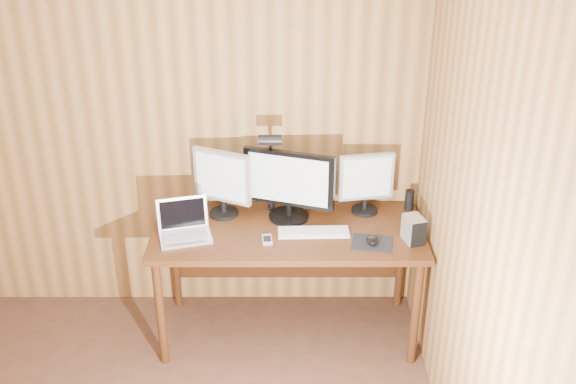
{
  "coord_description": "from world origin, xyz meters",
  "views": [
    {
      "loc": [
        0.92,
        -1.83,
        2.73
      ],
      "look_at": [
        0.93,
        1.58,
        1.02
      ],
      "focal_mm": 42.0,
      "sensor_mm": 36.0,
      "label": 1
    }
  ],
  "objects_px": {
    "monitor_center": "(289,184)",
    "speaker": "(409,200)",
    "monitor_right": "(366,182)",
    "desk": "(288,240)",
    "laptop": "(184,227)",
    "keyboard": "(314,232)",
    "desk_lamp": "(271,161)",
    "phone": "(267,240)",
    "mouse": "(372,240)",
    "hard_drive": "(414,229)",
    "monitor_left": "(222,181)"
  },
  "relations": [
    {
      "from": "monitor_center",
      "to": "speaker",
      "type": "relative_size",
      "value": 4.09
    },
    {
      "from": "monitor_center",
      "to": "monitor_right",
      "type": "distance_m",
      "value": 0.48
    },
    {
      "from": "desk",
      "to": "laptop",
      "type": "height_order",
      "value": "laptop"
    },
    {
      "from": "monitor_right",
      "to": "keyboard",
      "type": "bearing_deg",
      "value": -150.44
    },
    {
      "from": "desk_lamp",
      "to": "phone",
      "type": "bearing_deg",
      "value": -78.3
    },
    {
      "from": "monitor_center",
      "to": "keyboard",
      "type": "relative_size",
      "value": 1.3
    },
    {
      "from": "mouse",
      "to": "desk_lamp",
      "type": "distance_m",
      "value": 0.76
    },
    {
      "from": "monitor_right",
      "to": "speaker",
      "type": "height_order",
      "value": "monitor_right"
    },
    {
      "from": "speaker",
      "to": "hard_drive",
      "type": "bearing_deg",
      "value": -95.71
    },
    {
      "from": "monitor_center",
      "to": "hard_drive",
      "type": "relative_size",
      "value": 3.39
    },
    {
      "from": "hard_drive",
      "to": "phone",
      "type": "distance_m",
      "value": 0.84
    },
    {
      "from": "laptop",
      "to": "hard_drive",
      "type": "xyz_separation_m",
      "value": [
        1.32,
        -0.07,
        0.02
      ]
    },
    {
      "from": "desk",
      "to": "keyboard",
      "type": "relative_size",
      "value": 3.84
    },
    {
      "from": "monitor_left",
      "to": "mouse",
      "type": "bearing_deg",
      "value": 3.3
    },
    {
      "from": "mouse",
      "to": "hard_drive",
      "type": "height_order",
      "value": "hard_drive"
    },
    {
      "from": "desk",
      "to": "monitor_right",
      "type": "bearing_deg",
      "value": 16.9
    },
    {
      "from": "monitor_center",
      "to": "keyboard",
      "type": "xyz_separation_m",
      "value": [
        0.14,
        -0.19,
        -0.22
      ]
    },
    {
      "from": "mouse",
      "to": "desk_lamp",
      "type": "relative_size",
      "value": 0.19
    },
    {
      "from": "monitor_center",
      "to": "mouse",
      "type": "relative_size",
      "value": 4.95
    },
    {
      "from": "monitor_left",
      "to": "hard_drive",
      "type": "distance_m",
      "value": 1.16
    },
    {
      "from": "laptop",
      "to": "keyboard",
      "type": "relative_size",
      "value": 0.81
    },
    {
      "from": "mouse",
      "to": "hard_drive",
      "type": "distance_m",
      "value": 0.24
    },
    {
      "from": "phone",
      "to": "monitor_right",
      "type": "bearing_deg",
      "value": 24.36
    },
    {
      "from": "hard_drive",
      "to": "phone",
      "type": "relative_size",
      "value": 1.4
    },
    {
      "from": "desk",
      "to": "mouse",
      "type": "relative_size",
      "value": 14.64
    },
    {
      "from": "monitor_center",
      "to": "desk_lamp",
      "type": "bearing_deg",
      "value": 175.98
    },
    {
      "from": "desk",
      "to": "speaker",
      "type": "bearing_deg",
      "value": 12.87
    },
    {
      "from": "phone",
      "to": "desk_lamp",
      "type": "xyz_separation_m",
      "value": [
        0.02,
        0.32,
        0.35
      ]
    },
    {
      "from": "mouse",
      "to": "hard_drive",
      "type": "bearing_deg",
      "value": 6.92
    },
    {
      "from": "monitor_center",
      "to": "phone",
      "type": "distance_m",
      "value": 0.37
    },
    {
      "from": "laptop",
      "to": "phone",
      "type": "xyz_separation_m",
      "value": [
        0.48,
        -0.07,
        -0.05
      ]
    },
    {
      "from": "laptop",
      "to": "mouse",
      "type": "distance_m",
      "value": 1.09
    },
    {
      "from": "keyboard",
      "to": "desk_lamp",
      "type": "distance_m",
      "value": 0.49
    },
    {
      "from": "mouse",
      "to": "phone",
      "type": "xyz_separation_m",
      "value": [
        -0.6,
        0.03,
        -0.02
      ]
    },
    {
      "from": "monitor_left",
      "to": "mouse",
      "type": "xyz_separation_m",
      "value": [
        0.87,
        -0.35,
        -0.2
      ]
    },
    {
      "from": "laptop",
      "to": "speaker",
      "type": "relative_size",
      "value": 2.56
    },
    {
      "from": "monitor_center",
      "to": "desk_lamp",
      "type": "xyz_separation_m",
      "value": [
        -0.11,
        0.04,
        0.13
      ]
    },
    {
      "from": "phone",
      "to": "hard_drive",
      "type": "bearing_deg",
      "value": -6.47
    },
    {
      "from": "monitor_center",
      "to": "desk_lamp",
      "type": "height_order",
      "value": "desk_lamp"
    },
    {
      "from": "phone",
      "to": "mouse",
      "type": "bearing_deg",
      "value": -9.16
    },
    {
      "from": "keyboard",
      "to": "desk_lamp",
      "type": "height_order",
      "value": "desk_lamp"
    },
    {
      "from": "mouse",
      "to": "phone",
      "type": "height_order",
      "value": "mouse"
    },
    {
      "from": "keyboard",
      "to": "monitor_right",
      "type": "bearing_deg",
      "value": 37.88
    },
    {
      "from": "phone",
      "to": "speaker",
      "type": "distance_m",
      "value": 0.95
    },
    {
      "from": "hard_drive",
      "to": "laptop",
      "type": "bearing_deg",
      "value": 160.65
    },
    {
      "from": "speaker",
      "to": "phone",
      "type": "bearing_deg",
      "value": -156.54
    },
    {
      "from": "monitor_center",
      "to": "keyboard",
      "type": "distance_m",
      "value": 0.32
    },
    {
      "from": "desk",
      "to": "speaker",
      "type": "height_order",
      "value": "speaker"
    },
    {
      "from": "desk_lamp",
      "to": "hard_drive",
      "type": "bearing_deg",
      "value": -6.69
    },
    {
      "from": "desk",
      "to": "laptop",
      "type": "distance_m",
      "value": 0.64
    }
  ]
}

